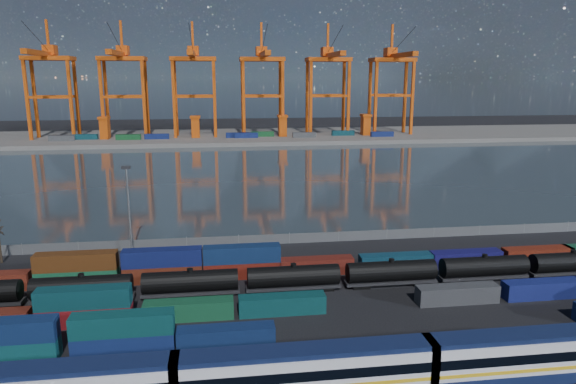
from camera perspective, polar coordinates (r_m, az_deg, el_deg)
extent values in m
plane|color=black|center=(76.41, 3.08, -12.27)|extent=(700.00, 700.00, 0.00)
plane|color=#28333A|center=(176.51, -3.26, 2.09)|extent=(700.00, 700.00, 0.00)
cube|color=#514F4C|center=(280.11, -4.96, 6.17)|extent=(700.00, 70.00, 2.00)
cone|color=#1E2630|center=(1777.18, -28.25, 16.90)|extent=(1000.00, 1000.00, 420.00)
cone|color=#1E2630|center=(1693.89, -14.86, 19.92)|extent=(1100.00, 1100.00, 520.00)
cone|color=#1E2630|center=(1693.24, -0.43, 19.30)|extent=(1040.00, 1040.00, 460.00)
cone|color=#1E2630|center=(1784.22, 13.05, 17.35)|extent=(960.00, 960.00, 380.00)
cone|color=#1E2630|center=(1929.81, 23.11, 15.12)|extent=(840.00, 840.00, 300.00)
cube|color=#10193A|center=(55.99, -26.55, -17.27)|extent=(26.97, 2.91, 0.54)
cube|color=silver|center=(54.85, 2.07, -19.30)|extent=(26.97, 3.24, 4.10)
cube|color=#10193A|center=(53.66, 2.09, -17.19)|extent=(26.97, 2.91, 0.54)
cube|color=gold|center=(55.31, 2.06, -20.06)|extent=(27.00, 3.33, 0.39)
cube|color=black|center=(54.62, 2.07, -18.91)|extent=(27.00, 3.33, 1.08)
cube|color=silver|center=(64.07, 26.62, -15.73)|extent=(26.97, 3.24, 4.10)
cube|color=#10193A|center=(65.07, 26.43, -17.41)|extent=(26.97, 3.30, 1.29)
cube|color=#10193A|center=(63.05, 26.83, -13.86)|extent=(26.97, 2.91, 0.54)
cube|color=gold|center=(64.46, 26.54, -16.41)|extent=(27.00, 3.33, 0.39)
cube|color=black|center=(63.87, 26.66, -15.39)|extent=(27.00, 3.33, 1.08)
cube|color=black|center=(60.97, 18.54, -19.48)|extent=(3.24, 2.16, 0.76)
cube|color=#0E464C|center=(69.93, -28.89, -15.24)|extent=(11.85, 2.41, 2.57)
cube|color=#0F234F|center=(68.84, -29.12, -13.33)|extent=(11.85, 2.41, 2.57)
cube|color=navy|center=(66.33, -17.75, -15.74)|extent=(11.85, 2.41, 2.57)
cube|color=#0C4042|center=(65.18, -17.91, -13.74)|extent=(11.85, 2.41, 2.57)
cube|color=#0F214E|center=(65.26, -6.87, -15.68)|extent=(11.85, 2.41, 2.57)
cube|color=maroon|center=(74.80, -21.60, -12.66)|extent=(12.07, 2.45, 2.62)
cube|color=#0B373E|center=(73.76, -21.76, -10.81)|extent=(12.07, 2.45, 2.62)
cube|color=#144D2F|center=(72.70, -10.95, -12.71)|extent=(12.07, 2.45, 2.62)
cube|color=#0C3D3F|center=(72.99, -0.66, -12.36)|extent=(12.07, 2.45, 2.62)
cube|color=#3A3B3F|center=(80.01, 18.28, -10.72)|extent=(12.07, 2.45, 2.62)
cube|color=navy|center=(86.52, 26.41, -9.64)|extent=(12.07, 2.45, 2.62)
cube|color=#165334|center=(88.34, -22.34, -8.77)|extent=(12.50, 2.54, 2.71)
cube|color=#4F290F|center=(87.43, -22.49, -7.11)|extent=(12.50, 2.54, 2.71)
cube|color=#561F11|center=(85.89, -13.70, -8.76)|extent=(12.50, 2.54, 2.71)
cube|color=#101850|center=(84.96, -13.79, -7.06)|extent=(12.50, 2.54, 2.71)
cube|color=maroon|center=(85.42, -5.10, -8.56)|extent=(12.50, 2.54, 2.71)
cube|color=#0F234C|center=(84.48, -5.14, -6.84)|extent=(12.50, 2.54, 2.71)
cube|color=#5B1912|center=(86.75, 3.13, -8.19)|extent=(12.50, 2.54, 2.71)
cube|color=#0E3449|center=(90.25, 11.86, -7.61)|extent=(12.50, 2.54, 2.71)
cube|color=#131052|center=(95.13, 19.13, -6.99)|extent=(12.50, 2.54, 2.71)
cube|color=maroon|center=(101.76, 25.94, -6.31)|extent=(12.50, 2.54, 2.71)
cube|color=black|center=(85.35, -28.85, -10.92)|extent=(2.70, 1.94, 0.65)
cylinder|color=black|center=(81.28, -21.91, -9.74)|extent=(14.04, 3.13, 3.13)
cylinder|color=black|center=(80.67, -22.02, -8.60)|extent=(0.86, 0.86, 0.54)
cube|color=black|center=(81.93, -21.81, -10.86)|extent=(14.58, 2.16, 0.43)
cube|color=black|center=(83.43, -25.09, -11.05)|extent=(2.70, 1.94, 0.65)
cube|color=black|center=(81.02, -18.39, -11.18)|extent=(2.70, 1.94, 0.65)
cylinder|color=black|center=(78.85, -10.78, -9.71)|extent=(14.04, 3.13, 3.13)
cylinder|color=black|center=(78.21, -10.83, -8.53)|extent=(0.86, 0.86, 0.54)
cube|color=black|center=(79.51, -10.73, -10.86)|extent=(14.58, 2.16, 0.43)
cube|color=black|center=(80.12, -14.26, -11.19)|extent=(2.70, 1.94, 0.65)
cube|color=black|center=(79.54, -7.15, -11.06)|extent=(2.70, 1.94, 0.65)
cylinder|color=black|center=(79.42, 0.60, -9.30)|extent=(14.04, 3.13, 3.13)
cylinder|color=black|center=(78.79, 0.60, -8.14)|extent=(0.86, 0.86, 0.54)
cube|color=black|center=(80.08, 0.60, -10.45)|extent=(14.58, 2.16, 0.43)
cube|color=black|center=(79.75, -2.92, -10.91)|extent=(2.70, 1.94, 0.65)
cube|color=black|center=(81.04, 4.06, -10.53)|extent=(2.70, 1.94, 0.65)
cylinder|color=black|center=(82.94, 11.38, -8.59)|extent=(14.04, 3.13, 3.13)
cylinder|color=black|center=(82.34, 11.43, -7.47)|extent=(0.86, 0.86, 0.54)
cube|color=black|center=(83.57, 11.33, -9.70)|extent=(14.58, 2.16, 0.43)
cube|color=black|center=(82.34, 8.06, -10.24)|extent=(2.70, 1.94, 0.65)
cube|color=black|center=(85.38, 14.45, -9.68)|extent=(2.70, 1.94, 0.65)
cylinder|color=black|center=(89.05, 20.94, -7.70)|extent=(14.04, 3.13, 3.13)
cylinder|color=black|center=(88.49, 21.03, -6.65)|extent=(0.86, 0.86, 0.54)
cube|color=black|center=(89.64, 20.86, -8.74)|extent=(14.58, 2.16, 0.43)
cube|color=black|center=(87.64, 18.00, -9.31)|extent=(2.70, 1.94, 0.65)
cube|color=black|center=(92.15, 23.52, -8.68)|extent=(2.70, 1.94, 0.65)
cylinder|color=black|center=(97.28, 29.05, -6.78)|extent=(14.04, 3.13, 3.13)
cylinder|color=black|center=(96.76, 29.16, -5.81)|extent=(0.86, 0.86, 0.54)
cube|color=black|center=(97.82, 28.94, -7.74)|extent=(14.58, 2.16, 0.43)
cube|color=black|center=(95.20, 26.54, -8.29)|extent=(2.70, 1.94, 0.65)
cube|color=#595B5E|center=(101.83, 0.15, -5.19)|extent=(160.00, 0.06, 2.00)
cylinder|color=slate|center=(107.42, -27.45, -5.65)|extent=(0.12, 0.12, 2.20)
cylinder|color=slate|center=(104.42, -22.26, -5.65)|extent=(0.12, 0.12, 2.20)
cylinder|color=slate|center=(102.32, -16.82, -5.60)|extent=(0.12, 0.12, 2.20)
cylinder|color=slate|center=(101.16, -11.20, -5.50)|extent=(0.12, 0.12, 2.20)
cylinder|color=slate|center=(100.99, -5.50, -5.35)|extent=(0.12, 0.12, 2.20)
cylinder|color=slate|center=(101.80, 0.15, -5.14)|extent=(0.12, 0.12, 2.20)
cylinder|color=slate|center=(103.58, 5.66, -4.89)|extent=(0.12, 0.12, 2.20)
cylinder|color=slate|center=(106.27, 10.93, -4.61)|extent=(0.12, 0.12, 2.20)
cylinder|color=slate|center=(109.81, 15.90, -4.30)|extent=(0.12, 0.12, 2.20)
cylinder|color=slate|center=(114.12, 20.52, -4.00)|extent=(0.12, 0.12, 2.20)
cylinder|color=slate|center=(119.12, 24.78, -3.69)|extent=(0.12, 0.12, 2.20)
cylinder|color=slate|center=(124.71, 28.67, -3.39)|extent=(0.12, 0.12, 2.20)
cylinder|color=black|center=(104.11, -29.37, -5.37)|extent=(0.42, 0.42, 5.79)
cylinder|color=slate|center=(98.53, -17.25, -2.15)|extent=(0.36, 0.36, 16.00)
cube|color=black|center=(96.84, -17.56, 2.61)|extent=(1.60, 0.40, 0.60)
cube|color=#CE4B0E|center=(283.11, -26.98, 8.94)|extent=(1.47, 1.47, 41.41)
cube|color=#CE4B0E|center=(293.57, -26.28, 9.09)|extent=(1.47, 1.47, 41.41)
cube|color=#CE4B0E|center=(277.20, -22.98, 9.25)|extent=(1.47, 1.47, 41.41)
cube|color=#CE4B0E|center=(287.87, -22.41, 9.39)|extent=(1.47, 1.47, 41.41)
cube|color=#CE4B0E|center=(279.91, -25.04, 9.52)|extent=(20.25, 1.29, 1.29)
cube|color=#CE4B0E|center=(290.48, -24.40, 9.65)|extent=(20.25, 1.29, 1.29)
cube|color=#CE4B0E|center=(285.19, -25.06, 13.31)|extent=(23.01, 12.88, 2.02)
cube|color=#CE4B0E|center=(274.70, -25.78, 13.71)|extent=(2.76, 44.18, 2.30)
cube|color=#CE4B0E|center=(288.88, -24.93, 14.13)|extent=(5.52, 7.36, 4.60)
cube|color=#CE4B0E|center=(287.53, -25.17, 15.50)|extent=(1.10, 1.10, 14.73)
cylinder|color=black|center=(272.94, -26.06, 15.06)|extent=(0.22, 37.88, 12.50)
cube|color=#CE4B0E|center=(273.76, -19.96, 9.46)|extent=(1.47, 1.47, 41.41)
cube|color=#CE4B0E|center=(284.56, -19.50, 9.59)|extent=(1.47, 1.47, 41.41)
cube|color=#CE4B0E|center=(270.28, -15.71, 9.71)|extent=(1.47, 1.47, 41.41)
cube|color=#CE4B0E|center=(281.21, -15.40, 9.82)|extent=(1.47, 1.47, 41.41)
cube|color=#CE4B0E|center=(271.76, -17.88, 10.03)|extent=(20.25, 1.29, 1.29)
cube|color=#CE4B0E|center=(282.63, -17.49, 10.13)|extent=(20.25, 1.29, 1.29)
cube|color=#CE4B0E|center=(277.19, -17.94, 13.92)|extent=(23.01, 12.88, 2.02)
cube|color=#CE4B0E|center=(266.39, -18.39, 14.37)|extent=(2.76, 44.18, 2.30)
cube|color=#CE4B0E|center=(280.99, -17.87, 14.75)|extent=(5.52, 7.36, 4.60)
cube|color=#CE4B0E|center=(279.59, -18.03, 16.17)|extent=(1.10, 1.10, 14.73)
cylinder|color=black|center=(264.57, -18.58, 15.77)|extent=(0.22, 37.88, 12.50)
cube|color=#CE4B0E|center=(268.68, -12.54, 9.86)|extent=(1.47, 1.47, 41.41)
cube|color=#CE4B0E|center=(279.67, -12.36, 9.97)|extent=(1.47, 1.47, 41.41)
cube|color=#CE4B0E|center=(267.79, -8.16, 10.02)|extent=(1.47, 1.47, 41.41)
cube|color=#CE4B0E|center=(278.82, -8.15, 10.12)|extent=(1.47, 1.47, 41.41)
cube|color=#CE4B0E|center=(267.96, -10.37, 10.39)|extent=(20.25, 1.29, 1.29)
cube|color=#CE4B0E|center=(278.99, -10.28, 10.48)|extent=(20.25, 1.29, 1.29)
cube|color=#CE4B0E|center=(273.47, -10.48, 14.34)|extent=(23.01, 12.88, 2.02)
cube|color=#CE4B0E|center=(262.52, -10.61, 14.82)|extent=(2.76, 44.18, 2.30)
cube|color=#CE4B0E|center=(277.32, -10.48, 15.17)|extent=(5.52, 7.36, 4.60)
cube|color=#CE4B0E|center=(275.91, -10.56, 16.62)|extent=(1.10, 1.10, 14.73)
cylinder|color=black|center=(260.67, -10.69, 16.25)|extent=(0.22, 37.88, 12.50)
cube|color=#CE4B0E|center=(268.10, -4.96, 10.11)|extent=(1.47, 1.47, 41.41)
cube|color=#CE4B0E|center=(279.13, -5.07, 10.20)|extent=(1.47, 1.47, 41.41)
cube|color=#CE4B0E|center=(269.85, -0.59, 10.17)|extent=(1.47, 1.47, 41.41)
cube|color=#CE4B0E|center=(280.81, -0.88, 10.26)|extent=(1.47, 1.47, 41.41)
cube|color=#CE4B0E|center=(268.71, -2.77, 10.58)|extent=(20.25, 1.29, 1.29)
cube|color=#CE4B0E|center=(279.71, -2.97, 10.66)|extent=(20.25, 1.29, 1.29)
cube|color=#CE4B0E|center=(274.21, -2.92, 14.52)|extent=(23.01, 12.88, 2.02)
cube|color=#CE4B0E|center=(263.28, -2.71, 15.00)|extent=(2.76, 44.18, 2.30)
cube|color=#CE4B0E|center=(278.05, -2.99, 15.34)|extent=(5.52, 7.36, 4.60)
cube|color=#CE4B0E|center=(276.64, -2.98, 16.79)|extent=(1.10, 1.10, 14.73)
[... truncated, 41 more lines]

